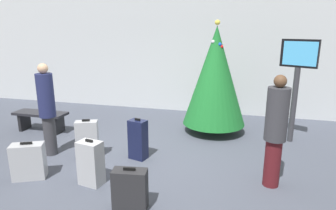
{
  "coord_description": "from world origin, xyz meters",
  "views": [
    {
      "loc": [
        1.86,
        -4.82,
        2.42
      ],
      "look_at": [
        0.38,
        0.81,
        0.9
      ],
      "focal_mm": 31.13,
      "sensor_mm": 36.0,
      "label": 1
    }
  ],
  "objects": [
    {
      "name": "suitcase_4",
      "position": [
        -0.01,
        0.06,
        0.38
      ],
      "size": [
        0.37,
        0.3,
        0.81
      ],
      "color": "#141938",
      "rests_on": "ground_plane"
    },
    {
      "name": "flight_info_kiosk",
      "position": [
        2.95,
        1.76,
        1.51
      ],
      "size": [
        0.71,
        0.41,
        2.22
      ],
      "color": "#333338",
      "rests_on": "ground_plane"
    },
    {
      "name": "waiting_bench",
      "position": [
        -2.84,
        0.92,
        0.35
      ],
      "size": [
        1.3,
        0.44,
        0.48
      ],
      "color": "black",
      "rests_on": "ground_plane"
    },
    {
      "name": "holiday_tree",
      "position": [
        1.22,
        1.94,
        1.36
      ],
      "size": [
        1.47,
        1.47,
        2.63
      ],
      "color": "#4C3319",
      "rests_on": "ground_plane"
    },
    {
      "name": "suitcase_3",
      "position": [
        0.44,
        -1.49,
        0.29
      ],
      "size": [
        0.5,
        0.29,
        0.62
      ],
      "color": "#232326",
      "rests_on": "ground_plane"
    },
    {
      "name": "traveller_1",
      "position": [
        2.38,
        -0.34,
        0.94
      ],
      "size": [
        0.41,
        0.41,
        1.78
      ],
      "color": "#4C1419",
      "rests_on": "ground_plane"
    },
    {
      "name": "suitcase_2",
      "position": [
        -0.41,
        -1.04,
        0.36
      ],
      "size": [
        0.41,
        0.31,
        0.76
      ],
      "color": "#9EA0A5",
      "rests_on": "ground_plane"
    },
    {
      "name": "back_wall",
      "position": [
        0.0,
        3.7,
        1.68
      ],
      "size": [
        16.0,
        0.2,
        3.37
      ],
      "primitive_type": "cube",
      "color": "#B7BCC1",
      "rests_on": "ground_plane"
    },
    {
      "name": "ground_plane",
      "position": [
        0.0,
        0.0,
        0.0
      ],
      "size": [
        16.0,
        16.0,
        0.0
      ],
      "primitive_type": "plane",
      "color": "#424754"
    },
    {
      "name": "traveller_0",
      "position": [
        -1.76,
        -0.2,
        0.96
      ],
      "size": [
        0.39,
        0.39,
        1.81
      ],
      "color": "#333338",
      "rests_on": "ground_plane"
    },
    {
      "name": "suitcase_1",
      "position": [
        -0.97,
        -0.15,
        0.37
      ],
      "size": [
        0.46,
        0.34,
        0.77
      ],
      "color": "#9EA0A5",
      "rests_on": "ground_plane"
    },
    {
      "name": "suitcase_0",
      "position": [
        -1.5,
        -1.13,
        0.3
      ],
      "size": [
        0.57,
        0.45,
        0.64
      ],
      "color": "#9EA0A5",
      "rests_on": "ground_plane"
    }
  ]
}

